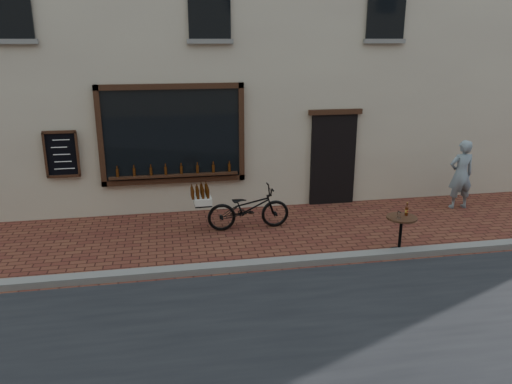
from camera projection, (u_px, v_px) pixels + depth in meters
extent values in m
plane|color=#57241C|center=(291.00, 270.00, 8.80)|extent=(90.00, 90.00, 0.00)
cube|color=slate|center=(289.00, 262.00, 8.97)|extent=(90.00, 0.25, 0.12)
cube|color=black|center=(172.00, 134.00, 11.16)|extent=(3.00, 0.06, 2.00)
cube|color=black|center=(170.00, 86.00, 10.83)|extent=(3.24, 0.10, 0.12)
cube|color=black|center=(175.00, 180.00, 11.45)|extent=(3.24, 0.10, 0.12)
cube|color=black|center=(100.00, 137.00, 10.87)|extent=(0.12, 0.10, 2.24)
cube|color=black|center=(241.00, 132.00, 11.41)|extent=(0.12, 0.10, 2.24)
cube|color=black|center=(175.00, 175.00, 11.37)|extent=(2.90, 0.16, 0.05)
cube|color=black|center=(333.00, 160.00, 12.05)|extent=(1.10, 0.10, 2.20)
cube|color=black|center=(336.00, 112.00, 11.68)|extent=(1.30, 0.10, 0.12)
cube|color=black|center=(62.00, 154.00, 10.84)|extent=(0.62, 0.04, 0.92)
cylinder|color=#3D1C07|center=(118.00, 173.00, 11.12)|extent=(0.06, 0.06, 0.19)
cylinder|color=#3D1C07|center=(134.00, 172.00, 11.18)|extent=(0.06, 0.06, 0.19)
cylinder|color=#3D1C07|center=(150.00, 171.00, 11.24)|extent=(0.06, 0.06, 0.19)
cylinder|color=#3D1C07|center=(166.00, 171.00, 11.30)|extent=(0.06, 0.06, 0.19)
cylinder|color=#3D1C07|center=(182.00, 170.00, 11.36)|extent=(0.06, 0.06, 0.19)
cylinder|color=#3D1C07|center=(198.00, 169.00, 11.43)|extent=(0.06, 0.06, 0.19)
cylinder|color=#3D1C07|center=(213.00, 168.00, 11.49)|extent=(0.06, 0.06, 0.19)
cylinder|color=#3D1C07|center=(229.00, 168.00, 11.55)|extent=(0.06, 0.06, 0.19)
cube|color=black|center=(6.00, 2.00, 9.82)|extent=(0.90, 0.06, 1.40)
cube|color=black|center=(209.00, 4.00, 10.52)|extent=(0.90, 0.06, 1.40)
cube|color=black|center=(387.00, 6.00, 11.21)|extent=(0.90, 0.06, 1.40)
imported|color=black|center=(248.00, 208.00, 10.59)|extent=(1.77, 0.66, 0.92)
cube|color=black|center=(203.00, 203.00, 10.34)|extent=(0.36, 0.50, 0.03)
cube|color=silver|center=(202.00, 199.00, 10.32)|extent=(0.36, 0.52, 0.14)
cylinder|color=#3D1C07|center=(208.00, 194.00, 10.12)|extent=(0.06, 0.06, 0.19)
cylinder|color=#3D1C07|center=(203.00, 194.00, 10.09)|extent=(0.06, 0.06, 0.19)
cylinder|color=#3D1C07|center=(198.00, 194.00, 10.07)|extent=(0.06, 0.06, 0.19)
cylinder|color=#3D1C07|center=(193.00, 195.00, 10.05)|extent=(0.06, 0.06, 0.19)
cylinder|color=#3D1C07|center=(207.00, 192.00, 10.23)|extent=(0.06, 0.06, 0.19)
cylinder|color=#3D1C07|center=(202.00, 192.00, 10.21)|extent=(0.06, 0.06, 0.19)
cylinder|color=#3D1C07|center=(197.00, 193.00, 10.19)|extent=(0.06, 0.06, 0.19)
cylinder|color=#3D1C07|center=(192.00, 193.00, 10.17)|extent=(0.06, 0.06, 0.19)
cylinder|color=#3D1C07|center=(207.00, 190.00, 10.34)|extent=(0.06, 0.06, 0.19)
cylinder|color=#3D1C07|center=(202.00, 191.00, 10.32)|extent=(0.06, 0.06, 0.19)
cylinder|color=#3D1C07|center=(197.00, 191.00, 10.30)|extent=(0.06, 0.06, 0.19)
cylinder|color=#3D1C07|center=(192.00, 191.00, 10.28)|extent=(0.06, 0.06, 0.19)
cylinder|color=#3D1C07|center=(206.00, 189.00, 10.46)|extent=(0.06, 0.06, 0.19)
cylinder|color=#3D1C07|center=(201.00, 189.00, 10.44)|extent=(0.06, 0.06, 0.19)
cylinder|color=black|center=(399.00, 252.00, 9.50)|extent=(0.42, 0.42, 0.03)
cylinder|color=black|center=(400.00, 235.00, 9.40)|extent=(0.06, 0.06, 0.66)
cylinder|color=#311B10|center=(402.00, 218.00, 9.30)|extent=(0.57, 0.57, 0.04)
cylinder|color=gold|center=(407.00, 211.00, 9.34)|extent=(0.06, 0.06, 0.06)
cylinder|color=white|center=(399.00, 215.00, 9.20)|extent=(0.07, 0.07, 0.12)
imported|color=gray|center=(461.00, 174.00, 11.80)|extent=(0.61, 0.40, 1.65)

